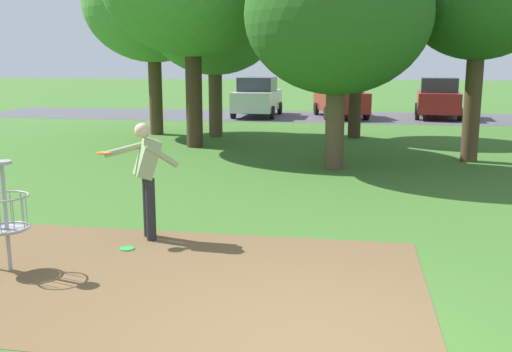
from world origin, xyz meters
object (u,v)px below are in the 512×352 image
tree_far_center (338,15)px  parked_car_center_left (341,97)px  disc_golf_basket (2,211)px  frisbee_by_tee (127,249)px  parked_car_center_right (438,98)px  tree_mid_center (153,3)px  player_foreground_watching (147,173)px  tree_mid_left (214,16)px  parked_car_leftmost (257,97)px  tree_near_right (358,24)px

tree_far_center → parked_car_center_left: tree_far_center is taller
disc_golf_basket → frisbee_by_tee: size_ratio=6.80×
frisbee_by_tee → parked_car_center_right: (6.81, 20.72, 0.91)m
tree_mid_center → parked_car_center_right: size_ratio=1.52×
player_foreground_watching → frisbee_by_tee: size_ratio=8.36×
disc_golf_basket → player_foreground_watching: bearing=50.2°
tree_mid_left → disc_golf_basket: bearing=-87.7°
disc_golf_basket → parked_car_center_left: size_ratio=0.31×
parked_car_leftmost → player_foreground_watching: bearing=-85.1°
parked_car_center_left → tree_mid_left: bearing=-117.2°
tree_mid_center → parked_car_leftmost: 8.62m
disc_golf_basket → parked_car_leftmost: 21.03m
frisbee_by_tee → tree_mid_left: size_ratio=0.03×
player_foreground_watching → tree_mid_center: (-4.08, 12.02, 3.56)m
tree_mid_left → tree_mid_center: (-2.25, 0.27, 0.49)m
frisbee_by_tee → tree_mid_center: 13.94m
tree_mid_center → tree_far_center: bearing=-41.8°
tree_far_center → disc_golf_basket: bearing=-116.0°
parked_car_leftmost → parked_car_center_left: size_ratio=0.93×
player_foreground_watching → tree_mid_left: tree_mid_left is taller
disc_golf_basket → parked_car_center_left: parked_car_center_left is taller
frisbee_by_tee → parked_car_center_right: bearing=71.8°
disc_golf_basket → parked_car_center_right: size_ratio=0.32×
tree_mid_center → tree_far_center: size_ratio=1.20×
disc_golf_basket → player_foreground_watching: size_ratio=0.81×
frisbee_by_tee → parked_car_center_right: parked_car_center_right is taller
player_foreground_watching → tree_near_right: (2.92, 12.23, 2.80)m
tree_mid_left → tree_far_center: 7.06m
tree_far_center → tree_mid_center: bearing=138.2°
tree_mid_center → parked_car_leftmost: tree_mid_center is taller
parked_car_leftmost → parked_car_center_left: bearing=3.1°
parked_car_leftmost → parked_car_center_left: same height
tree_mid_left → tree_far_center: bearing=-52.4°
player_foreground_watching → frisbee_by_tee: bearing=-102.6°
tree_mid_left → frisbee_by_tee: bearing=-82.1°
tree_near_right → tree_mid_center: size_ratio=0.82×
frisbee_by_tee → tree_far_center: (2.59, 6.72, 3.61)m
tree_far_center → parked_car_center_right: (4.21, 14.00, -2.70)m
tree_mid_left → parked_car_center_left: (4.07, 7.92, -3.14)m
tree_near_right → tree_mid_left: size_ratio=0.89×
disc_golf_basket → tree_mid_center: tree_mid_center is taller
tree_near_right → parked_car_center_left: 8.01m
player_foreground_watching → parked_car_leftmost: size_ratio=0.41×
tree_far_center → parked_car_leftmost: size_ratio=1.31×
player_foreground_watching → tree_mid_center: bearing=108.7°
parked_car_leftmost → tree_mid_center: bearing=-108.0°
tree_mid_left → parked_car_center_left: size_ratio=1.34×
tree_near_right → parked_car_center_right: (3.76, 7.95, -2.86)m
player_foreground_watching → tree_mid_left: size_ratio=0.28×
tree_near_right → parked_car_center_left: bearing=95.2°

